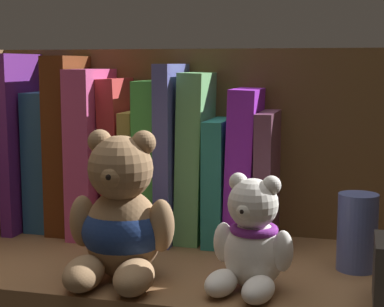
{
  "coord_description": "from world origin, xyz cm",
  "views": [
    {
      "loc": [
        16.5,
        -68.88,
        24.97
      ],
      "look_at": [
        -1.72,
        0.0,
        14.8
      ],
      "focal_mm": 59.04,
      "sensor_mm": 36.0,
      "label": 1
    }
  ],
  "objects_px": {
    "book_5": "(120,156)",
    "pillar_candle": "(357,232)",
    "book_7": "(156,158)",
    "book_12": "(269,177)",
    "book_1": "(29,141)",
    "book_8": "(176,151)",
    "book_10": "(221,179)",
    "book_6": "(137,173)",
    "book_4": "(97,151)",
    "book_11": "(246,166)",
    "teddy_bear_smaller": "(252,242)",
    "book_3": "(72,144)",
    "book_2": "(48,160)",
    "teddy_bear_larger": "(121,222)",
    "book_0": "(14,170)",
    "book_9": "(197,156)"
  },
  "relations": [
    {
      "from": "book_4",
      "to": "book_6",
      "type": "relative_size",
      "value": 1.33
    },
    {
      "from": "book_1",
      "to": "teddy_bear_smaller",
      "type": "bearing_deg",
      "value": -27.36
    },
    {
      "from": "book_11",
      "to": "book_10",
      "type": "bearing_deg",
      "value": 180.0
    },
    {
      "from": "book_8",
      "to": "book_12",
      "type": "relative_size",
      "value": 1.35
    },
    {
      "from": "book_12",
      "to": "teddy_bear_smaller",
      "type": "relative_size",
      "value": 1.43
    },
    {
      "from": "pillar_candle",
      "to": "book_6",
      "type": "bearing_deg",
      "value": 163.59
    },
    {
      "from": "book_0",
      "to": "book_3",
      "type": "xyz_separation_m",
      "value": [
        0.09,
        0.0,
        0.04
      ]
    },
    {
      "from": "book_5",
      "to": "teddy_bear_smaller",
      "type": "xyz_separation_m",
      "value": [
        0.21,
        -0.18,
        -0.05
      ]
    },
    {
      "from": "book_12",
      "to": "book_11",
      "type": "bearing_deg",
      "value": 180.0
    },
    {
      "from": "book_0",
      "to": "book_3",
      "type": "relative_size",
      "value": 0.65
    },
    {
      "from": "book_1",
      "to": "book_12",
      "type": "distance_m",
      "value": 0.34
    },
    {
      "from": "book_4",
      "to": "book_12",
      "type": "height_order",
      "value": "book_4"
    },
    {
      "from": "book_8",
      "to": "pillar_candle",
      "type": "xyz_separation_m",
      "value": [
        0.24,
        -0.09,
        -0.07
      ]
    },
    {
      "from": "book_2",
      "to": "book_11",
      "type": "distance_m",
      "value": 0.28
    },
    {
      "from": "book_1",
      "to": "book_3",
      "type": "distance_m",
      "value": 0.07
    },
    {
      "from": "book_3",
      "to": "book_11",
      "type": "height_order",
      "value": "book_3"
    },
    {
      "from": "book_9",
      "to": "book_12",
      "type": "height_order",
      "value": "book_9"
    },
    {
      "from": "book_6",
      "to": "book_9",
      "type": "xyz_separation_m",
      "value": [
        0.08,
        0.0,
        0.03
      ]
    },
    {
      "from": "book_6",
      "to": "book_4",
      "type": "bearing_deg",
      "value": 180.0
    },
    {
      "from": "book_1",
      "to": "book_2",
      "type": "relative_size",
      "value": 1.27
    },
    {
      "from": "book_1",
      "to": "book_8",
      "type": "bearing_deg",
      "value": 0.0
    },
    {
      "from": "book_4",
      "to": "book_12",
      "type": "relative_size",
      "value": 1.31
    },
    {
      "from": "book_3",
      "to": "book_12",
      "type": "distance_m",
      "value": 0.28
    },
    {
      "from": "book_10",
      "to": "book_0",
      "type": "bearing_deg",
      "value": 180.0
    },
    {
      "from": "book_5",
      "to": "pillar_candle",
      "type": "distance_m",
      "value": 0.33
    },
    {
      "from": "book_4",
      "to": "book_9",
      "type": "bearing_deg",
      "value": 0.0
    },
    {
      "from": "book_1",
      "to": "book_3",
      "type": "xyz_separation_m",
      "value": [
        0.07,
        0.0,
        -0.0
      ]
    },
    {
      "from": "book_10",
      "to": "teddy_bear_larger",
      "type": "bearing_deg",
      "value": -110.82
    },
    {
      "from": "book_4",
      "to": "book_8",
      "type": "bearing_deg",
      "value": 0.0
    },
    {
      "from": "book_5",
      "to": "book_7",
      "type": "xyz_separation_m",
      "value": [
        0.05,
        0.0,
        -0.0
      ]
    },
    {
      "from": "book_10",
      "to": "book_5",
      "type": "bearing_deg",
      "value": 180.0
    },
    {
      "from": "book_0",
      "to": "book_5",
      "type": "distance_m",
      "value": 0.16
    },
    {
      "from": "book_1",
      "to": "book_8",
      "type": "height_order",
      "value": "book_1"
    },
    {
      "from": "book_9",
      "to": "book_11",
      "type": "distance_m",
      "value": 0.07
    },
    {
      "from": "book_0",
      "to": "book_2",
      "type": "distance_m",
      "value": 0.06
    },
    {
      "from": "book_7",
      "to": "book_12",
      "type": "bearing_deg",
      "value": 0.0
    },
    {
      "from": "book_2",
      "to": "pillar_candle",
      "type": "height_order",
      "value": "book_2"
    },
    {
      "from": "book_1",
      "to": "book_7",
      "type": "height_order",
      "value": "book_1"
    },
    {
      "from": "book_5",
      "to": "pillar_candle",
      "type": "bearing_deg",
      "value": -15.19
    },
    {
      "from": "book_3",
      "to": "book_10",
      "type": "distance_m",
      "value": 0.22
    },
    {
      "from": "book_3",
      "to": "book_8",
      "type": "bearing_deg",
      "value": 0.0
    },
    {
      "from": "book_2",
      "to": "teddy_bear_larger",
      "type": "height_order",
      "value": "book_2"
    },
    {
      "from": "book_1",
      "to": "book_6",
      "type": "xyz_separation_m",
      "value": [
        0.16,
        0.0,
        -0.04
      ]
    },
    {
      "from": "book_9",
      "to": "book_10",
      "type": "distance_m",
      "value": 0.04
    },
    {
      "from": "book_7",
      "to": "book_6",
      "type": "bearing_deg",
      "value": 180.0
    },
    {
      "from": "book_8",
      "to": "book_2",
      "type": "bearing_deg",
      "value": 180.0
    },
    {
      "from": "book_2",
      "to": "book_4",
      "type": "bearing_deg",
      "value": 0.0
    },
    {
      "from": "book_10",
      "to": "book_12",
      "type": "xyz_separation_m",
      "value": [
        0.06,
        0.0,
        0.01
      ]
    },
    {
      "from": "book_9",
      "to": "book_12",
      "type": "bearing_deg",
      "value": 0.0
    },
    {
      "from": "book_3",
      "to": "book_5",
      "type": "distance_m",
      "value": 0.07
    }
  ]
}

